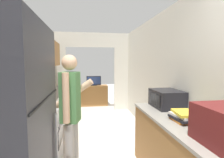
{
  "coord_description": "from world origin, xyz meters",
  "views": [
    {
      "loc": [
        -0.22,
        -0.59,
        1.56
      ],
      "look_at": [
        0.42,
        3.39,
        1.18
      ],
      "focal_mm": 28.0,
      "sensor_mm": 36.0,
      "label": 1
    }
  ],
  "objects": [
    {
      "name": "person",
      "position": [
        -0.39,
        1.59,
        0.89
      ],
      "size": [
        0.53,
        0.43,
        1.66
      ],
      "rotation": [
        0.0,
        0.0,
        1.32
      ],
      "color": "#9E9E9E",
      "rests_on": "ground_plane"
    },
    {
      "name": "wall_far_with_doorway",
      "position": [
        0.0,
        5.01,
        1.43
      ],
      "size": [
        2.83,
        0.06,
        2.5
      ],
      "color": "silver",
      "rests_on": "ground_plane"
    },
    {
      "name": "tv_cabinet",
      "position": [
        0.13,
        5.76,
        0.37
      ],
      "size": [
        0.99,
        0.42,
        0.73
      ],
      "color": "#9E6B38",
      "rests_on": "ground_plane"
    },
    {
      "name": "knife",
      "position": [
        -0.96,
        2.73,
        0.9
      ],
      "size": [
        0.07,
        0.3,
        0.02
      ],
      "rotation": [
        0.0,
        0.0,
        -0.2
      ],
      "color": "#B7B7BC",
      "rests_on": "counter_left"
    },
    {
      "name": "wall_left",
      "position": [
        -1.17,
        2.26,
        1.46
      ],
      "size": [
        0.38,
        7.38,
        2.5
      ],
      "color": "silver",
      "rests_on": "ground_plane"
    },
    {
      "name": "wall_right",
      "position": [
        1.24,
        1.89,
        1.25
      ],
      "size": [
        0.06,
        7.38,
        2.5
      ],
      "color": "silver",
      "rests_on": "ground_plane"
    },
    {
      "name": "counter_left",
      "position": [
        -0.91,
        3.04,
        0.45
      ],
      "size": [
        0.62,
        3.59,
        0.89
      ],
      "color": "#9E6B38",
      "rests_on": "ground_plane"
    },
    {
      "name": "television",
      "position": [
        0.13,
        5.72,
        0.9
      ],
      "size": [
        0.52,
        0.16,
        0.35
      ],
      "color": "black",
      "rests_on": "tv_cabinet"
    },
    {
      "name": "book_stack",
      "position": [
        0.9,
        1.2,
        0.95
      ],
      "size": [
        0.26,
        0.33,
        0.11
      ],
      "color": "#C67028",
      "rests_on": "counter_right"
    },
    {
      "name": "microwave",
      "position": [
        1.0,
        1.83,
        1.02
      ],
      "size": [
        0.39,
        0.51,
        0.26
      ],
      "color": "black",
      "rests_on": "counter_right"
    },
    {
      "name": "range_oven",
      "position": [
        -0.91,
        2.11,
        0.45
      ],
      "size": [
        0.66,
        0.74,
        1.03
      ],
      "color": "#B7B7BC",
      "rests_on": "ground_plane"
    }
  ]
}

